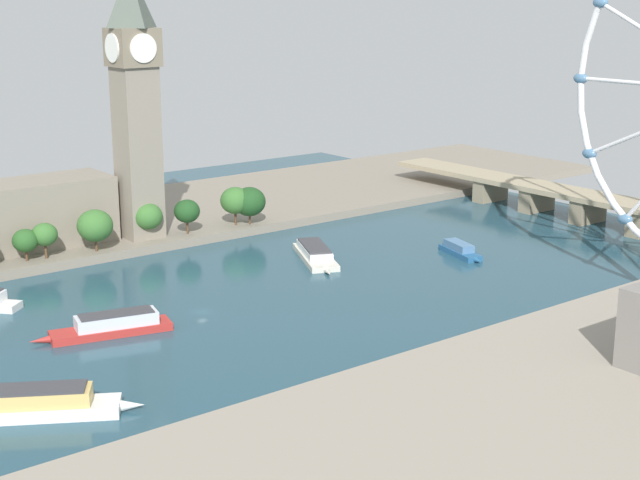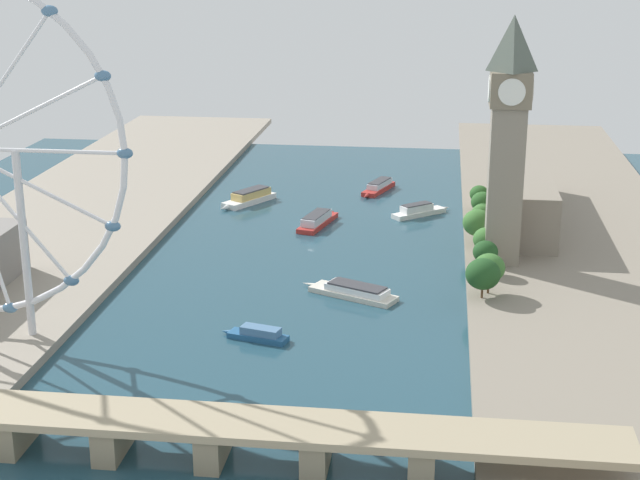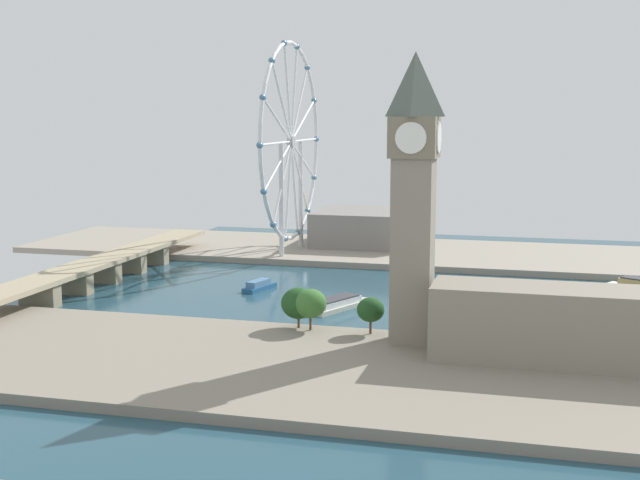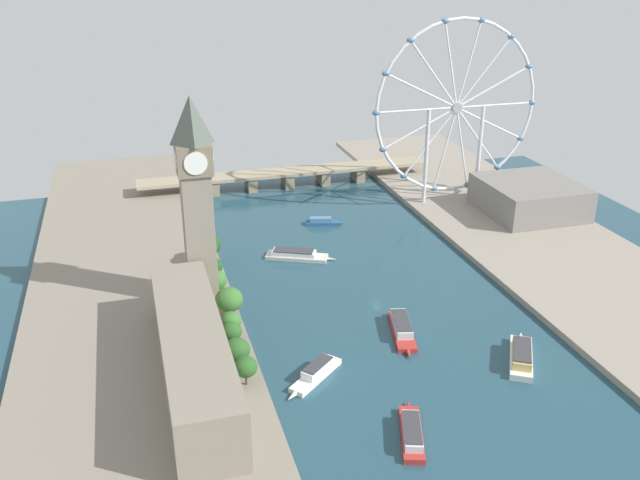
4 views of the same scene
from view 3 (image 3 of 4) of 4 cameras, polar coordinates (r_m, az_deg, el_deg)
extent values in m
plane|color=#234756|center=(343.78, 11.50, -4.25)|extent=(383.67, 383.67, 0.00)
cube|color=gray|center=(240.37, 9.99, -9.39)|extent=(90.00, 520.00, 3.00)
cube|color=gray|center=(448.30, 12.31, -1.12)|extent=(90.00, 520.00, 3.00)
cube|color=gray|center=(266.54, 6.25, -0.76)|extent=(12.47, 12.47, 58.38)
cube|color=#776B57|center=(263.22, 6.38, 6.89)|extent=(14.46, 14.46, 12.56)
pyramid|color=#4C564C|center=(263.28, 6.43, 10.39)|extent=(13.09, 13.09, 19.61)
cylinder|color=white|center=(264.42, 4.76, 6.92)|extent=(9.47, 0.50, 9.47)
cylinder|color=white|center=(262.23, 8.00, 6.85)|extent=(9.47, 0.50, 9.47)
cylinder|color=white|center=(270.62, 6.61, 6.93)|extent=(0.50, 9.47, 9.47)
cylinder|color=white|center=(255.83, 6.13, 6.85)|extent=(0.50, 9.47, 9.47)
cube|color=gray|center=(257.58, 19.63, -5.65)|extent=(22.00, 107.90, 22.07)
cylinder|color=#513823|center=(275.29, 18.43, -6.72)|extent=(0.80, 0.80, 3.22)
ellipsoid|color=#285623|center=(273.93, 18.49, -5.60)|extent=(9.88, 9.88, 8.89)
cylinder|color=#513823|center=(275.02, 15.37, -6.59)|extent=(0.80, 0.80, 3.39)
ellipsoid|color=#285623|center=(273.80, 15.41, -5.58)|extent=(8.19, 8.19, 7.37)
cylinder|color=#513823|center=(275.64, 14.10, -6.37)|extent=(0.80, 0.80, 4.59)
ellipsoid|color=#386B2D|center=(274.29, 14.15, -5.25)|extent=(8.19, 8.19, 7.37)
cylinder|color=#513823|center=(278.13, 10.72, -6.20)|extent=(0.80, 0.80, 3.97)
ellipsoid|color=#386B2D|center=(276.53, 10.75, -4.86)|extent=(11.69, 11.69, 10.53)
cylinder|color=#513823|center=(277.54, 6.39, -6.10)|extent=(0.80, 0.80, 4.27)
ellipsoid|color=#386B2D|center=(276.07, 6.41, -4.87)|extent=(10.02, 10.02, 9.01)
cylinder|color=#513823|center=(280.71, 3.42, -5.87)|extent=(0.80, 0.80, 4.50)
ellipsoid|color=#1E471E|center=(279.31, 3.43, -4.70)|extent=(9.10, 9.10, 8.19)
cylinder|color=#513823|center=(288.23, -1.45, -5.55)|extent=(0.80, 0.80, 3.74)
ellipsoid|color=#1E471E|center=(286.70, -1.45, -4.27)|extent=(11.81, 11.81, 10.63)
cylinder|color=#513823|center=(284.79, -0.65, -5.61)|extent=(0.80, 0.80, 4.81)
ellipsoid|color=#386B2D|center=(283.22, -0.65, -4.29)|extent=(10.85, 10.85, 9.76)
torus|color=silver|center=(442.87, -1.95, 6.63)|extent=(102.96, 1.98, 102.96)
cylinder|color=#99999E|center=(442.87, -1.95, 6.63)|extent=(6.06, 3.00, 6.06)
cylinder|color=silver|center=(467.09, -1.06, 6.73)|extent=(50.49, 1.19, 1.19)
cylinder|color=silver|center=(464.48, -1.14, 8.07)|extent=(46.00, 1.19, 22.98)
cylinder|color=silver|center=(457.77, -1.39, 9.16)|extent=(32.41, 1.19, 40.22)
cylinder|color=silver|center=(448.14, -1.76, 9.80)|extent=(12.40, 1.19, 49.49)
cylinder|color=silver|center=(437.39, -2.18, 9.83)|extent=(12.40, 1.19, 49.49)
cylinder|color=silver|center=(427.62, -2.58, 9.21)|extent=(32.41, 1.19, 40.22)
cylinder|color=silver|center=(420.92, -2.86, 8.02)|extent=(46.00, 1.19, 22.98)
cylinder|color=silver|center=(418.77, -2.95, 6.52)|extent=(50.49, 1.19, 1.19)
cylinder|color=silver|center=(421.66, -2.84, 5.04)|extent=(46.00, 1.19, 22.98)
cylinder|color=silver|center=(428.94, -2.54, 3.93)|extent=(32.41, 1.19, 40.22)
cylinder|color=silver|center=(438.99, -2.15, 3.39)|extent=(12.40, 1.19, 49.49)
cylinder|color=silver|center=(449.71, -1.73, 3.52)|extent=(12.40, 1.19, 49.49)
cylinder|color=silver|center=(459.00, -1.37, 4.23)|extent=(32.41, 1.19, 40.22)
cylinder|color=silver|center=(465.15, -1.14, 5.37)|extent=(46.00, 1.19, 22.98)
ellipsoid|color=teal|center=(491.42, -0.25, 6.82)|extent=(4.80, 3.20, 3.20)
ellipsoid|color=teal|center=(486.45, -0.40, 9.38)|extent=(4.80, 3.20, 3.20)
ellipsoid|color=teal|center=(473.55, -0.86, 11.53)|extent=(4.80, 3.20, 3.20)
ellipsoid|color=teal|center=(454.76, -1.57, 12.89)|extent=(4.80, 3.20, 3.20)
ellipsoid|color=teal|center=(433.31, -2.42, 13.10)|extent=(4.80, 3.20, 3.20)
ellipsoid|color=teal|center=(413.36, -3.26, 11.96)|extent=(4.80, 3.20, 3.20)
ellipsoid|color=teal|center=(399.36, -3.87, 9.56)|extent=(4.80, 3.20, 3.20)
ellipsoid|color=teal|center=(394.81, -4.07, 6.39)|extent=(4.80, 3.20, 3.20)
ellipsoid|color=teal|center=(400.92, -3.81, 3.29)|extent=(4.80, 3.20, 3.20)
ellipsoid|color=teal|center=(416.07, -3.17, 1.05)|extent=(4.80, 3.20, 3.20)
ellipsoid|color=teal|center=(436.53, -2.34, 0.11)|extent=(4.80, 3.20, 3.20)
ellipsoid|color=teal|center=(457.83, -1.52, 0.51)|extent=(4.80, 3.20, 3.20)
ellipsoid|color=teal|center=(475.92, -0.84, 2.00)|extent=(4.80, 3.20, 3.20)
ellipsoid|color=teal|center=(487.73, -0.40, 4.23)|extent=(4.80, 3.20, 3.20)
cylinder|color=silver|center=(461.60, -1.30, 3.13)|extent=(2.40, 2.40, 57.48)
cylinder|color=silver|center=(427.91, -2.61, 2.70)|extent=(2.40, 2.40, 57.48)
cube|color=gray|center=(472.28, 3.15, 0.87)|extent=(52.13, 54.15, 18.58)
cube|color=tan|center=(389.99, -14.42, -1.35)|extent=(195.67, 17.27, 2.00)
cube|color=gray|center=(349.47, -18.33, -3.55)|extent=(6.00, 15.54, 8.97)
cube|color=gray|center=(369.96, -16.25, -2.81)|extent=(6.00, 15.54, 8.97)
cube|color=gray|center=(390.94, -14.39, -2.14)|extent=(6.00, 15.54, 8.97)
cube|color=gray|center=(412.34, -12.72, -1.54)|extent=(6.00, 15.54, 8.97)
cube|color=gray|center=(434.09, -11.22, -1.00)|extent=(6.00, 15.54, 8.97)
cube|color=#235684|center=(365.00, -4.09, -3.21)|extent=(19.82, 10.26, 1.81)
cone|color=#235684|center=(374.07, -3.16, -2.92)|extent=(3.77, 2.62, 1.81)
cube|color=teal|center=(363.80, -4.18, -2.91)|extent=(13.15, 7.70, 2.47)
cube|color=#B22D28|center=(343.88, 16.10, -4.24)|extent=(14.83, 31.64, 2.03)
cone|color=#B22D28|center=(340.71, 19.04, -4.49)|extent=(3.28, 5.84, 2.03)
cube|color=silver|center=(343.64, 15.87, -3.79)|extent=(11.28, 21.74, 3.24)
cube|color=#38383D|center=(343.28, 15.88, -3.50)|extent=(10.48, 19.65, 0.32)
cube|color=beige|center=(329.56, 1.30, -4.47)|extent=(32.39, 21.67, 1.80)
cone|color=beige|center=(343.70, 3.21, -3.94)|extent=(5.90, 4.05, 1.80)
cube|color=white|center=(327.91, 1.12, -4.17)|extent=(23.38, 16.40, 2.23)
cube|color=#38383D|center=(327.61, 1.13, -3.93)|extent=(21.22, 15.13, 0.58)
cone|color=white|center=(388.88, 18.50, -2.85)|extent=(4.90, 5.84, 2.55)
cube|color=white|center=(303.47, 20.21, -6.11)|extent=(24.15, 22.02, 2.10)
cube|color=white|center=(303.74, 20.06, -5.59)|extent=(14.92, 13.87, 3.01)
cube|color=#38383D|center=(303.34, 20.07, -5.27)|extent=(13.61, 12.69, 0.49)
camera|label=1|loc=(560.34, 26.27, 8.68)|focal=53.15mm
camera|label=2|loc=(484.87, -40.05, 11.92)|focal=54.74mm
camera|label=4|loc=(341.30, 61.91, 16.41)|focal=38.48mm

